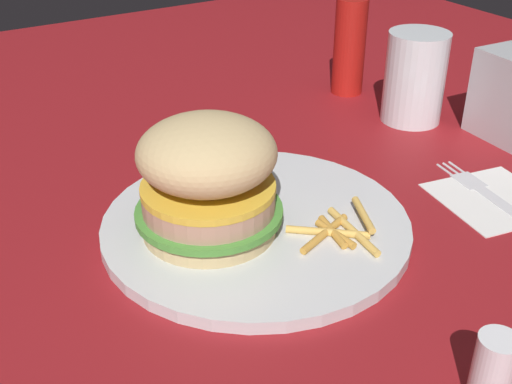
% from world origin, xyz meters
% --- Properties ---
extents(ground_plane, '(1.60, 1.60, 0.00)m').
position_xyz_m(ground_plane, '(0.00, 0.00, 0.00)').
color(ground_plane, maroon).
extents(plate, '(0.29, 0.29, 0.01)m').
position_xyz_m(plate, '(-0.01, -0.01, 0.01)').
color(plate, silver).
rests_on(plate, ground_plane).
extents(sandwich, '(0.13, 0.13, 0.11)m').
position_xyz_m(sandwich, '(-0.06, 0.00, 0.07)').
color(sandwich, tan).
rests_on(sandwich, plate).
extents(fries_pile, '(0.09, 0.08, 0.01)m').
position_xyz_m(fries_pile, '(0.04, -0.07, 0.02)').
color(fries_pile, '#E5B251').
rests_on(fries_pile, plate).
extents(napkin, '(0.13, 0.13, 0.00)m').
position_xyz_m(napkin, '(0.23, -0.09, 0.00)').
color(napkin, white).
rests_on(napkin, ground_plane).
extents(fork, '(0.05, 0.17, 0.00)m').
position_xyz_m(fork, '(0.23, -0.09, 0.00)').
color(fork, silver).
rests_on(fork, napkin).
extents(drink_glass, '(0.08, 0.08, 0.11)m').
position_xyz_m(drink_glass, '(0.29, 0.11, 0.05)').
color(drink_glass, silver).
rests_on(drink_glass, ground_plane).
extents(ketchup_bottle, '(0.04, 0.04, 0.13)m').
position_xyz_m(ketchup_bottle, '(0.29, 0.23, 0.07)').
color(ketchup_bottle, '#B21914').
rests_on(ketchup_bottle, ground_plane).
extents(salt_shaker, '(0.03, 0.03, 0.06)m').
position_xyz_m(salt_shaker, '(0.01, -0.27, 0.03)').
color(salt_shaker, white).
rests_on(salt_shaker, ground_plane).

